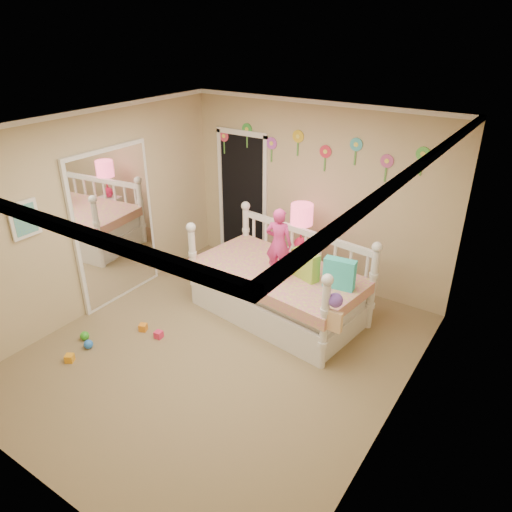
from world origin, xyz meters
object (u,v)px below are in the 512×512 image
Objects in this scene: nightstand at (299,270)px; table_lamp at (302,220)px; daybed at (279,274)px; child at (279,244)px.

nightstand is 0.76m from table_lamp.
daybed is 0.55m from child.
daybed is 3.32× the size of table_lamp.
table_lamp is (-0.09, 0.72, 0.48)m from daybed.
child reaches higher than table_lamp.
daybed is 2.47× the size of child.
child is 1.21m from nightstand.
child is 0.91m from table_lamp.
table_lamp is at bearing -90.97° from child.
table_lamp reaches higher than nightstand.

